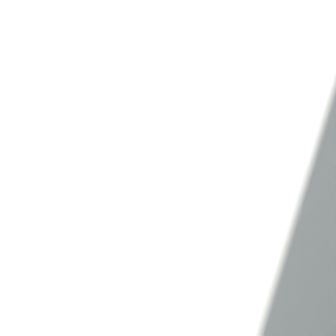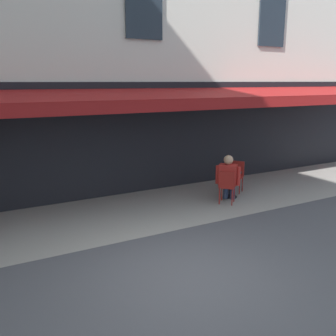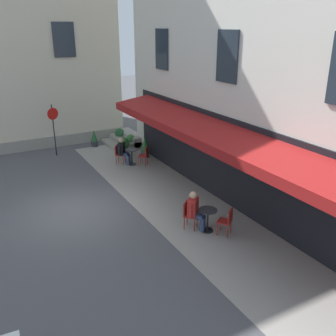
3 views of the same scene
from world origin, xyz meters
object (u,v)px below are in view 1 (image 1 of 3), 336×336
cafe_chair_red_facing_street (284,249)px  cafe_chair_red_under_awning (335,248)px  potted_plant_entrance_right (318,278)px  parked_car_white (188,133)px  seated_companion_in_red (155,176)px  cafe_chair_red_near_door (161,180)px  cafe_chair_red_by_window (128,178)px  cafe_table_near_entrance (310,250)px  seated_patron_in_black (327,243)px  cafe_table_mid_terrace (144,181)px

cafe_chair_red_facing_street → cafe_chair_red_under_awning: bearing=50.1°
potted_plant_entrance_right → parked_car_white: 14.75m
seated_companion_in_red → cafe_chair_red_near_door: bearing=42.9°
cafe_chair_red_by_window → parked_car_white: 8.43m
cafe_chair_red_under_awning → cafe_table_near_entrance: bearing=-129.8°
cafe_chair_red_under_awning → seated_companion_in_red: seated_companion_in_red is taller
cafe_chair_red_under_awning → seated_patron_in_black: seated_patron_in_black is taller
cafe_table_near_entrance → cafe_chair_red_near_door: size_ratio=0.82×
cafe_table_near_entrance → cafe_chair_red_near_door: cafe_chair_red_near_door is taller
potted_plant_entrance_right → parked_car_white: (-12.13, 8.40, 0.20)m
cafe_chair_red_near_door → cafe_chair_red_under_awning: bearing=-2.6°
cafe_table_mid_terrace → cafe_chair_red_by_window: 0.63m
cafe_chair_red_by_window → parked_car_white: (-4.07, 7.38, 0.16)m
cafe_chair_red_facing_street → cafe_table_mid_terrace: (-6.43, 0.85, -0.06)m
cafe_table_mid_terrace → seated_companion_in_red: 0.47m
cafe_chair_red_by_window → seated_companion_in_red: (0.82, 0.66, 0.15)m
cafe_table_near_entrance → cafe_chair_red_near_door: bearing=172.9°
cafe_table_near_entrance → cafe_table_mid_terrace: bearing=177.0°
parked_car_white → seated_companion_in_red: bearing=-54.0°
cafe_table_mid_terrace → seated_patron_in_black: (7.11, -0.04, 0.20)m
cafe_chair_red_facing_street → potted_plant_entrance_right: (1.12, -0.55, -0.03)m
cafe_table_mid_terrace → cafe_chair_red_near_door: size_ratio=0.82×
cafe_chair_red_facing_street → seated_companion_in_red: seated_companion_in_red is taller
cafe_chair_red_by_window → cafe_table_near_entrance: bearing=0.1°
cafe_table_near_entrance → seated_patron_in_black: size_ratio=0.58×
seated_patron_in_black → potted_plant_entrance_right: (0.44, -1.35, -0.18)m
cafe_chair_red_near_door → seated_patron_in_black: bearing=-4.1°
cafe_table_mid_terrace → seated_patron_in_black: seated_patron_in_black is taller
seated_companion_in_red → cafe_chair_red_by_window: bearing=-141.1°
seated_patron_in_black → cafe_chair_red_by_window: bearing=-177.5°
cafe_chair_red_near_door → cafe_chair_red_by_window: (-0.97, -0.80, 0.00)m
cafe_chair_red_near_door → cafe_chair_red_by_window: 1.26m
cafe_table_near_entrance → cafe_table_mid_terrace: same height
cafe_table_mid_terrace → potted_plant_entrance_right: (7.55, -1.39, 0.02)m
seated_patron_in_black → potted_plant_entrance_right: size_ratio=1.22×
cafe_chair_red_facing_street → seated_patron_in_black: bearing=50.1°
cafe_chair_red_facing_street → cafe_table_mid_terrace: cafe_chair_red_facing_street is taller
cafe_chair_red_facing_street → cafe_chair_red_near_door: (-5.97, 1.28, 0.00)m
cafe_table_near_entrance → parked_car_white: 13.59m
seated_patron_in_black → seated_companion_in_red: seated_companion_in_red is taller
cafe_chair_red_under_awning → potted_plant_entrance_right: potted_plant_entrance_right is taller
cafe_chair_red_by_window → seated_companion_in_red: 1.06m
cafe_chair_red_under_awning → cafe_chair_red_facing_street: (-0.81, -0.97, 0.00)m
cafe_table_near_entrance → cafe_chair_red_by_window: 7.35m
parked_car_white → cafe_chair_red_by_window: bearing=-61.1°
cafe_chair_red_by_window → cafe_chair_red_facing_street: bearing=-3.9°
cafe_chair_red_facing_street → cafe_chair_red_near_door: 6.10m
cafe_table_near_entrance → cafe_chair_red_under_awning: (0.40, 0.49, 0.06)m
cafe_chair_red_under_awning → cafe_chair_red_near_door: same height
cafe_chair_red_under_awning → seated_patron_in_black: (-0.14, -0.16, 0.14)m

